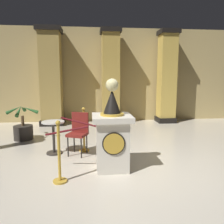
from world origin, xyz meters
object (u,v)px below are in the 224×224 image
Objects in this scene: stanchion_far at (59,161)px; pedestal_clock at (112,135)px; stanchion_near at (84,136)px; cafe_table at (54,133)px; cafe_chair_red at (79,130)px; potted_palm_left at (23,129)px.

pedestal_clock is at bearing 26.56° from stanchion_far.
stanchion_far is at bearing -103.36° from stanchion_near.
cafe_chair_red is (0.58, -0.08, 0.09)m from cafe_table.
cafe_chair_red is (0.26, 1.39, 0.20)m from stanchion_far.
stanchion_near reaches higher than stanchion_far.
stanchion_far is 1.50m from cafe_table.
cafe_chair_red is at bearing 126.21° from pedestal_clock.
stanchion_near reaches higher than potted_palm_left.
stanchion_far is (-0.37, -1.58, -0.00)m from stanchion_near.
potted_palm_left is at bearing 135.09° from pedestal_clock.
cafe_chair_red is (-0.12, -0.19, 0.20)m from stanchion_near.
potted_palm_left is 2.15m from cafe_chair_red.
potted_palm_left is (-2.30, 2.30, -0.37)m from pedestal_clock.
potted_palm_left reaches higher than cafe_chair_red.
stanchion_near is at bearing -34.19° from potted_palm_left.
potted_palm_left is 1.05× the size of cafe_chair_red.
stanchion_near is 0.71m from cafe_table.
stanchion_near is (-0.56, 1.11, -0.29)m from pedestal_clock.
stanchion_near is 1.05× the size of potted_palm_left.
stanchion_far is at bearing -77.74° from cafe_table.
cafe_table is at bearing 141.39° from pedestal_clock.
potted_palm_left is (-1.75, 1.19, -0.08)m from stanchion_near.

